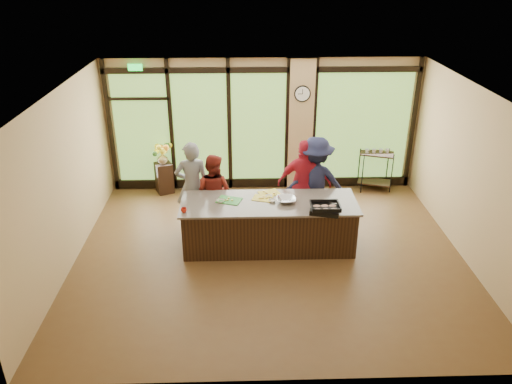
{
  "coord_description": "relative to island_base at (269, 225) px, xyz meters",
  "views": [
    {
      "loc": [
        -0.48,
        -7.76,
        4.96
      ],
      "look_at": [
        -0.23,
        0.4,
        1.08
      ],
      "focal_mm": 35.0,
      "sensor_mm": 36.0,
      "label": 1
    }
  ],
  "objects": [
    {
      "name": "cook_midright",
      "position": [
        0.74,
        0.82,
        0.46
      ],
      "size": [
        1.11,
        0.6,
        1.8
      ],
      "primitive_type": "imported",
      "rotation": [
        0.0,
        0.0,
        2.99
      ],
      "color": "#B41B2D",
      "rests_on": "floor"
    },
    {
      "name": "right_wall",
      "position": [
        3.5,
        -0.3,
        1.06
      ],
      "size": [
        0.0,
        6.0,
        6.0
      ],
      "primitive_type": "plane",
      "rotation": [
        1.57,
        0.0,
        -1.57
      ],
      "color": "tan",
      "rests_on": "floor"
    },
    {
      "name": "red_ramekin",
      "position": [
        -1.5,
        -0.35,
        0.52
      ],
      "size": [
        0.13,
        0.13,
        0.08
      ],
      "primitive_type": "imported",
      "rotation": [
        0.0,
        0.0,
        0.31
      ],
      "color": "red",
      "rests_on": "countertop"
    },
    {
      "name": "floor",
      "position": [
        0.0,
        -0.3,
        -0.44
      ],
      "size": [
        7.0,
        7.0,
        0.0
      ],
      "primitive_type": "plane",
      "color": "brown",
      "rests_on": "ground"
    },
    {
      "name": "ceiling",
      "position": [
        0.0,
        -0.3,
        2.56
      ],
      "size": [
        7.0,
        7.0,
        0.0
      ],
      "primitive_type": "plane",
      "rotation": [
        3.14,
        0.0,
        0.0
      ],
      "color": "white",
      "rests_on": "back_wall"
    },
    {
      "name": "wall_clock",
      "position": [
        0.85,
        2.57,
        1.81
      ],
      "size": [
        0.36,
        0.04,
        0.36
      ],
      "color": "black",
      "rests_on": "window_wall"
    },
    {
      "name": "left_wall",
      "position": [
        -3.5,
        -0.3,
        1.06
      ],
      "size": [
        0.0,
        6.0,
        6.0
      ],
      "primitive_type": "plane",
      "rotation": [
        1.57,
        0.0,
        1.57
      ],
      "color": "tan",
      "rests_on": "floor"
    },
    {
      "name": "bar_cart",
      "position": [
        2.59,
        2.45,
        0.16
      ],
      "size": [
        0.83,
        0.63,
        1.0
      ],
      "rotation": [
        0.0,
        0.0,
        -0.33
      ],
      "color": "black",
      "rests_on": "floor"
    },
    {
      "name": "flower_vase",
      "position": [
        -2.27,
        2.45,
        0.4
      ],
      "size": [
        0.33,
        0.33,
        0.26
      ],
      "primitive_type": "imported",
      "rotation": [
        0.0,
        0.0,
        0.43
      ],
      "color": "olive",
      "rests_on": "flower_stand"
    },
    {
      "name": "cutting_board_left",
      "position": [
        -0.72,
        0.09,
        0.49
      ],
      "size": [
        0.51,
        0.44,
        0.01
      ],
      "primitive_type": "cube",
      "rotation": [
        0.0,
        0.0,
        -0.33
      ],
      "color": "green",
      "rests_on": "countertop"
    },
    {
      "name": "cook_left",
      "position": [
        -1.45,
        0.77,
        0.47
      ],
      "size": [
        0.71,
        0.52,
        1.81
      ],
      "primitive_type": "imported",
      "rotation": [
        0.0,
        0.0,
        3.27
      ],
      "color": "slate",
      "rests_on": "floor"
    },
    {
      "name": "mixing_bowl",
      "position": [
        0.31,
        -0.01,
        0.52
      ],
      "size": [
        0.36,
        0.36,
        0.09
      ],
      "primitive_type": "imported",
      "rotation": [
        0.0,
        0.0,
        0.03
      ],
      "color": "silver",
      "rests_on": "countertop"
    },
    {
      "name": "flower_stand",
      "position": [
        -2.27,
        2.45,
        -0.09
      ],
      "size": [
        0.47,
        0.47,
        0.71
      ],
      "primitive_type": "cube",
      "rotation": [
        0.0,
        0.0,
        0.41
      ],
      "color": "black",
      "rests_on": "floor"
    },
    {
      "name": "cook_midleft",
      "position": [
        -1.05,
        0.77,
        0.34
      ],
      "size": [
        0.92,
        0.84,
        1.55
      ],
      "primitive_type": "imported",
      "rotation": [
        0.0,
        0.0,
        2.74
      ],
      "color": "maroon",
      "rests_on": "floor"
    },
    {
      "name": "back_wall",
      "position": [
        0.0,
        2.7,
        1.06
      ],
      "size": [
        7.0,
        0.0,
        7.0
      ],
      "primitive_type": "plane",
      "rotation": [
        1.57,
        0.0,
        0.0
      ],
      "color": "tan",
      "rests_on": "floor"
    },
    {
      "name": "roasting_pan",
      "position": [
        0.95,
        -0.42,
        0.52
      ],
      "size": [
        0.58,
        0.5,
        0.09
      ],
      "primitive_type": "cube",
      "rotation": [
        0.0,
        0.0,
        -0.26
      ],
      "color": "black",
      "rests_on": "countertop"
    },
    {
      "name": "island_base",
      "position": [
        0.0,
        0.0,
        0.0
      ],
      "size": [
        3.1,
        1.0,
        0.88
      ],
      "primitive_type": "cube",
      "color": "black",
      "rests_on": "floor"
    },
    {
      "name": "countertop",
      "position": [
        0.0,
        0.0,
        0.46
      ],
      "size": [
        3.2,
        1.1,
        0.04
      ],
      "primitive_type": "cube",
      "color": "slate",
      "rests_on": "island_base"
    },
    {
      "name": "prep_bowl_far",
      "position": [
        0.01,
        0.22,
        0.5
      ],
      "size": [
        0.12,
        0.12,
        0.03
      ],
      "primitive_type": "imported",
      "rotation": [
        0.0,
        0.0,
        -0.0
      ],
      "color": "white",
      "rests_on": "countertop"
    },
    {
      "name": "prep_bowl_near",
      "position": [
        -0.88,
        0.02,
        0.5
      ],
      "size": [
        0.19,
        0.19,
        0.05
      ],
      "primitive_type": "imported",
      "rotation": [
        0.0,
        0.0,
        -0.33
      ],
      "color": "white",
      "rests_on": "countertop"
    },
    {
      "name": "cutting_board_center",
      "position": [
        0.02,
        0.37,
        0.49
      ],
      "size": [
        0.45,
        0.39,
        0.01
      ],
      "primitive_type": "cube",
      "rotation": [
        0.0,
        0.0,
        0.35
      ],
      "color": "gold",
      "rests_on": "countertop"
    },
    {
      "name": "prep_bowl_mid",
      "position": [
        0.06,
        0.01,
        0.5
      ],
      "size": [
        0.16,
        0.16,
        0.04
      ],
      "primitive_type": "imported",
      "rotation": [
        0.0,
        0.0,
        0.33
      ],
      "color": "white",
      "rests_on": "countertop"
    },
    {
      "name": "cook_right",
      "position": [
        0.96,
        0.84,
        0.49
      ],
      "size": [
        1.23,
        0.76,
        1.85
      ],
      "primitive_type": "imported",
      "rotation": [
        0.0,
        0.0,
        3.08
      ],
      "color": "#1B1E3C",
      "rests_on": "floor"
    },
    {
      "name": "cutting_board_right",
      "position": [
        -0.11,
        0.15,
        0.49
      ],
      "size": [
        0.42,
        0.37,
        0.01
      ],
      "primitive_type": "cube",
      "rotation": [
        0.0,
        0.0,
        -0.32
      ],
      "color": "gold",
      "rests_on": "countertop"
    },
    {
      "name": "window_wall",
      "position": [
        0.16,
        2.65,
        0.95
      ],
      "size": [
        6.9,
        0.12,
        3.0
      ],
      "color": "tan",
      "rests_on": "floor"
    }
  ]
}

